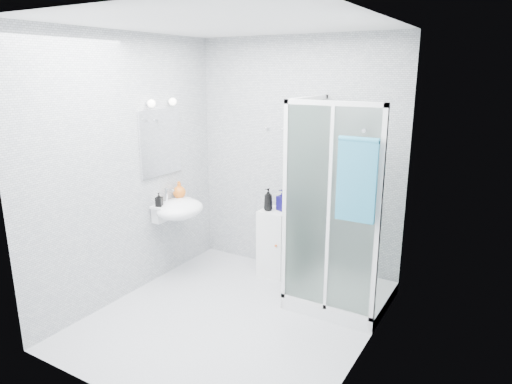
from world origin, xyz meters
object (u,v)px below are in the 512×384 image
Objects in this scene: shampoo_bottle_b at (283,200)px; soap_dispenser_black at (159,200)px; shower_enclosure at (332,260)px; hand_towel at (357,178)px; soap_dispenser_orange at (179,190)px; wall_basin at (178,209)px; storage_cabinet at (275,243)px; shampoo_bottle_a at (268,199)px.

shampoo_bottle_b is 1.62× the size of soap_dispenser_black.
shower_enclosure is 1.08m from hand_towel.
shower_enclosure reaches higher than hand_towel.
wall_basin is at bearing -55.28° from soap_dispenser_orange.
soap_dispenser_orange reaches higher than storage_cabinet.
hand_towel is 3.81× the size of soap_dispenser_orange.
soap_dispenser_orange is (-0.99, -0.43, 0.58)m from storage_cabinet.
shampoo_bottle_b is at bearing 155.11° from shower_enclosure.
shampoo_bottle_a is at bearing 163.85° from shower_enclosure.
wall_basin is at bearing -144.66° from shampoo_bottle_a.
shampoo_bottle_b is at bearing 35.16° from wall_basin.
soap_dispenser_black is (-2.07, -0.10, -0.46)m from hand_towel.
soap_dispenser_black is (-0.09, -0.19, 0.14)m from wall_basin.
hand_towel is 4.82× the size of soap_dispenser_black.
soap_dispenser_black reaches higher than shampoo_bottle_a.
storage_cabinet is 1.36m from soap_dispenser_black.
shower_enclosure is 2.65× the size of storage_cabinet.
soap_dispenser_orange is at bearing -156.45° from storage_cabinet.
soap_dispenser_orange is at bearing 95.51° from soap_dispenser_black.
wall_basin is (-1.66, -0.32, 0.35)m from shower_enclosure.
shampoo_bottle_a is (-0.07, -0.04, 0.50)m from storage_cabinet.
shower_enclosure reaches higher than wall_basin.
wall_basin is 2.36× the size of shampoo_bottle_b.
soap_dispenser_orange is (-1.05, -0.47, 0.08)m from shampoo_bottle_b.
shower_enclosure is 8.03× the size of shampoo_bottle_a.
hand_towel is 1.44m from shampoo_bottle_a.
shampoo_bottle_a is 1.70× the size of soap_dispenser_black.
wall_basin is 3.02× the size of soap_dispenser_orange.
shampoo_bottle_b is (-1.05, 0.74, -0.52)m from hand_towel.
hand_towel is 2.12m from soap_dispenser_black.
soap_dispenser_orange is at bearing -157.26° from shampoo_bottle_a.
shower_enclosure is at bearing -16.15° from shampoo_bottle_a.
shower_enclosure is 2.83× the size of hand_towel.
soap_dispenser_black is (-0.95, -0.80, 0.56)m from storage_cabinet.
shampoo_bottle_b is at bearing 144.94° from hand_towel.
soap_dispenser_black is at bearing -114.96° from wall_basin.
hand_towel is at bearing -35.06° from shampoo_bottle_b.
shower_enclosure is 10.80× the size of soap_dispenser_orange.
hand_towel is (1.12, -0.69, 1.01)m from storage_cabinet.
wall_basin is at bearing 65.04° from soap_dispenser_black.
shampoo_bottle_a is 1.05× the size of shampoo_bottle_b.
soap_dispenser_orange reaches higher than soap_dispenser_black.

